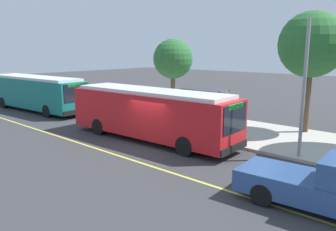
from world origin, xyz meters
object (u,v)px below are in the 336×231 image
Objects in this scene: pickup_truck at (330,187)px; waiting_bench at (205,119)px; transit_bus_main at (150,113)px; transit_bus_second at (35,92)px; pedestrian_commuter at (175,110)px; route_sign_post at (224,108)px.

pickup_truck is 12.19m from waiting_bench.
transit_bus_second is (-14.18, 0.23, 0.00)m from transit_bus_main.
pickup_truck reaches higher than pedestrian_commuter.
transit_bus_second is 13.40m from pedestrian_commuter.
pickup_truck is at bearing -13.16° from transit_bus_main.
transit_bus_main reaches higher than pedestrian_commuter.
transit_bus_second is 7.26× the size of waiting_bench.
transit_bus_second is at bearing -165.70° from pedestrian_commuter.
pedestrian_commuter is at bearing 167.92° from route_sign_post.
transit_bus_main is 14.18m from transit_bus_second.
pedestrian_commuter is at bearing 108.70° from transit_bus_main.
transit_bus_main is 3.94× the size of route_sign_post.
transit_bus_main is at bearing -0.95° from transit_bus_second.
transit_bus_main is 0.95× the size of transit_bus_second.
route_sign_post is at bearing -12.08° from pedestrian_commuter.
pickup_truck is 8.87m from route_sign_post.
transit_bus_second is 24.85m from pickup_truck.
pedestrian_commuter is (-1.77, -1.05, 0.48)m from waiting_bench.
transit_bus_second is at bearing -172.36° from route_sign_post.
waiting_bench is 0.95× the size of pedestrian_commuter.
transit_bus_main is at bearing -142.00° from route_sign_post.
transit_bus_second is 15.41m from waiting_bench.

